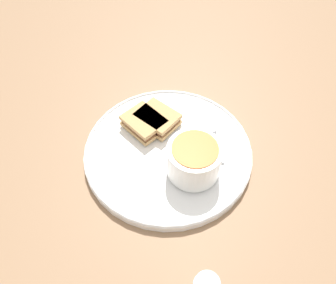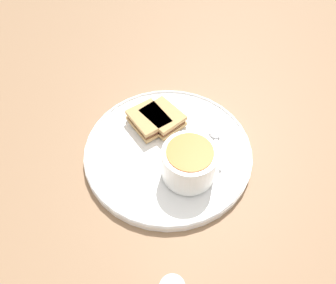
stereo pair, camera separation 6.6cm
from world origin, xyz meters
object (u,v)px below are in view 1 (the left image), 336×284
Objects in this scene: sandwich_half_near at (157,119)px; spoon at (212,130)px; soup_bowl at (193,160)px; sandwich_half_far at (143,124)px.

spoon is at bearing -142.87° from sandwich_half_near.
spoon is (0.04, -0.10, -0.03)m from soup_bowl.
sandwich_half_near reaches higher than spoon.
sandwich_half_far reaches higher than spoon.
soup_bowl is 0.15m from sandwich_half_far.
soup_bowl is 1.12× the size of sandwich_half_near.
sandwich_half_near is (0.09, 0.07, 0.01)m from spoon.
spoon is 1.11× the size of sandwich_half_near.
spoon is 0.15m from sandwich_half_far.
soup_bowl is at bearing 167.66° from sandwich_half_near.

